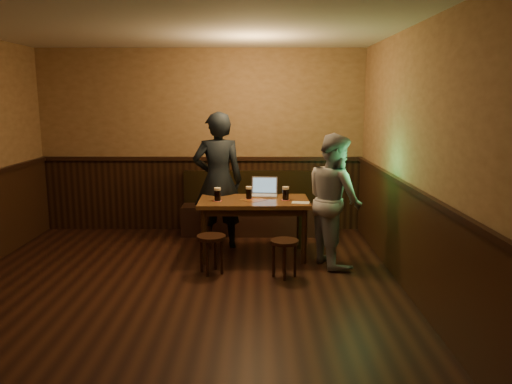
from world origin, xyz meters
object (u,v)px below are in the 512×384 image
at_px(bench, 255,213).
at_px(stool_right, 284,248).
at_px(pub_table, 254,207).
at_px(person_grey, 334,200).
at_px(pint_mid, 249,193).
at_px(stool_left, 211,243).
at_px(pint_left, 217,194).
at_px(laptop, 264,191).
at_px(person_suit, 218,181).
at_px(pint_right, 286,193).

bearing_deg(bench, stool_right, -79.55).
distance_m(pub_table, person_grey, 1.05).
relative_size(bench, stool_right, 4.98).
height_order(stool_right, pint_mid, pint_mid).
xyz_separation_m(stool_left, pint_mid, (0.43, 0.72, 0.47)).
bearing_deg(pub_table, bench, 89.39).
xyz_separation_m(pint_left, laptop, (0.60, 0.36, -0.02)).
relative_size(stool_left, person_suit, 0.25).
bearing_deg(stool_left, person_grey, 13.74).
distance_m(bench, stool_left, 1.89).
xyz_separation_m(pint_left, pint_mid, (0.40, 0.13, -0.00)).
height_order(pint_right, laptop, laptop).
bearing_deg(stool_left, bench, 74.76).
bearing_deg(person_suit, pint_mid, 130.97).
distance_m(stool_left, pint_left, 0.76).
distance_m(stool_right, pint_left, 1.19).
xyz_separation_m(pint_mid, person_suit, (-0.43, 0.37, 0.10)).
xyz_separation_m(bench, pint_mid, (-0.07, -1.11, 0.53)).
relative_size(laptop, person_grey, 0.22).
xyz_separation_m(bench, pint_left, (-0.46, -1.24, 0.53)).
bearing_deg(person_grey, pub_table, 54.66).
height_order(stool_right, person_grey, person_grey).
height_order(pint_right, person_grey, person_grey).
xyz_separation_m(pint_mid, pint_right, (0.48, -0.07, 0.01)).
bearing_deg(stool_right, pint_mid, 116.77).
height_order(pub_table, stool_left, pub_table).
xyz_separation_m(stool_right, pint_mid, (-0.43, 0.84, 0.49)).
bearing_deg(laptop, pint_left, -144.40).
distance_m(bench, laptop, 1.02).
relative_size(stool_left, pint_mid, 2.78).
bearing_deg(pub_table, person_grey, -17.56).
xyz_separation_m(pint_right, person_grey, (0.59, -0.28, -0.03)).
xyz_separation_m(person_suit, person_grey, (1.49, -0.72, -0.12)).
height_order(stool_left, stool_right, stool_left).
height_order(stool_left, person_grey, person_grey).
bearing_deg(pint_mid, pint_left, -161.52).
bearing_deg(stool_left, pint_mid, 58.98).
bearing_deg(bench, pub_table, -90.00).
bearing_deg(pub_table, pint_left, -170.39).
bearing_deg(pint_left, bench, 69.49).
height_order(pint_right, person_suit, person_suit).
height_order(stool_right, person_suit, person_suit).
distance_m(stool_right, person_grey, 0.93).
xyz_separation_m(laptop, person_suit, (-0.63, 0.14, 0.12)).
distance_m(pint_left, person_grey, 1.48).
bearing_deg(pub_table, laptop, 63.17).
bearing_deg(bench, pint_mid, -93.37).
bearing_deg(laptop, pub_table, -111.71).
relative_size(pint_mid, person_grey, 0.10).
bearing_deg(laptop, stool_right, -73.79).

